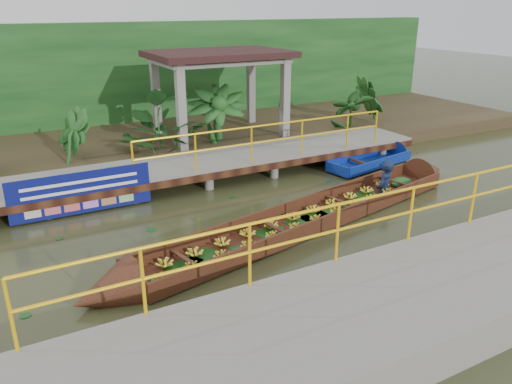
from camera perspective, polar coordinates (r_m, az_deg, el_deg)
name	(u,v)px	position (r m, az deg, el deg)	size (l,w,h in m)	color
ground	(217,235)	(10.67, -4.53, -4.96)	(80.00, 80.00, 0.00)	#2B2F17
land_strip	(125,144)	(17.34, -14.80, 5.36)	(30.00, 8.00, 0.45)	#35291A
far_dock	(164,170)	(13.50, -10.49, 2.52)	(16.00, 2.06, 1.66)	gray
near_dock	(391,310)	(7.96, 15.23, -12.92)	(18.00, 2.40, 1.73)	gray
pavilion	(219,63)	(16.69, -4.25, 14.49)	(4.40, 3.00, 3.00)	gray
foliage_backdrop	(102,80)	(19.39, -17.17, 12.08)	(30.00, 0.80, 4.00)	#123A15
vendor_boat	(319,212)	(11.34, 7.18, -2.23)	(10.74, 3.26, 2.16)	#34190E
moored_blue_boat	(386,157)	(16.04, 14.63, 3.86)	(3.48, 1.49, 0.80)	navy
blue_banner	(82,192)	(12.12, -19.28, -0.05)	(3.18, 0.04, 0.99)	navy
tropical_plants	(212,119)	(15.74, -5.09, 8.34)	(14.30, 1.30, 1.62)	#123A15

